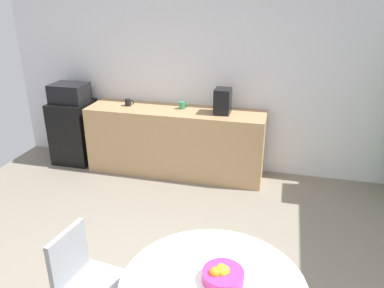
{
  "coord_description": "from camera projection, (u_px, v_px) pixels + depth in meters",
  "views": [
    {
      "loc": [
        0.86,
        -1.91,
        2.38
      ],
      "look_at": [
        0.01,
        1.44,
        0.95
      ],
      "focal_mm": 35.25,
      "sensor_mm": 36.0,
      "label": 1
    }
  ],
  "objects": [
    {
      "name": "counter_block",
      "position": [
        176.0,
        141.0,
        5.13
      ],
      "size": [
        2.38,
        0.6,
        0.9
      ],
      "primitive_type": "cube",
      "color": "tan",
      "rests_on": "ground_plane"
    },
    {
      "name": "fruit_bowl",
      "position": [
        222.0,
        275.0,
        2.27
      ],
      "size": [
        0.25,
        0.25,
        0.11
      ],
      "color": "#D8338C",
      "rests_on": "round_table"
    },
    {
      "name": "chair_gray",
      "position": [
        81.0,
        271.0,
        2.67
      ],
      "size": [
        0.47,
        0.47,
        0.83
      ],
      "color": "silver",
      "rests_on": "ground_plane"
    },
    {
      "name": "coffee_maker",
      "position": [
        223.0,
        101.0,
        4.76
      ],
      "size": [
        0.2,
        0.24,
        0.32
      ],
      "primitive_type": "cube",
      "color": "black",
      "rests_on": "counter_block"
    },
    {
      "name": "microwave",
      "position": [
        69.0,
        93.0,
        5.26
      ],
      "size": [
        0.48,
        0.38,
        0.26
      ],
      "primitive_type": "cube",
      "color": "black",
      "rests_on": "mini_fridge"
    },
    {
      "name": "mug_green",
      "position": [
        182.0,
        105.0,
        4.98
      ],
      "size": [
        0.13,
        0.08,
        0.09
      ],
      "color": "#338C59",
      "rests_on": "counter_block"
    },
    {
      "name": "wall_back",
      "position": [
        220.0,
        76.0,
        5.0
      ],
      "size": [
        6.0,
        0.1,
        2.6
      ],
      "primitive_type": "cube",
      "color": "silver",
      "rests_on": "ground_plane"
    },
    {
      "name": "mug_white",
      "position": [
        128.0,
        102.0,
        5.1
      ],
      "size": [
        0.13,
        0.08,
        0.09
      ],
      "color": "black",
      "rests_on": "counter_block"
    },
    {
      "name": "mini_fridge",
      "position": [
        74.0,
        132.0,
        5.48
      ],
      "size": [
        0.54,
        0.54,
        0.9
      ],
      "primitive_type": "cube",
      "color": "black",
      "rests_on": "ground_plane"
    }
  ]
}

